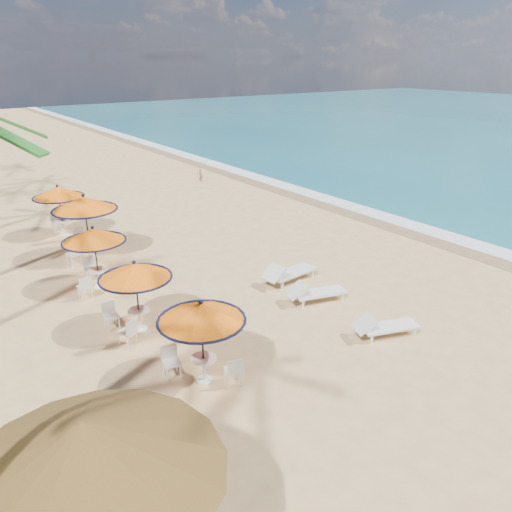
{
  "coord_description": "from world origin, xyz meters",
  "views": [
    {
      "loc": [
        -10.24,
        -8.81,
        7.58
      ],
      "look_at": [
        -0.89,
        4.1,
        1.2
      ],
      "focal_mm": 35.0,
      "sensor_mm": 36.0,
      "label": 1
    }
  ],
  "objects_px": {
    "station_3": "(83,209)",
    "lounger_far": "(288,273)",
    "lounger_mid": "(314,292)",
    "station_1": "(135,280)",
    "station_4": "(58,196)",
    "lounger_near": "(383,326)",
    "station_0": "(201,320)",
    "station_2": "(94,243)",
    "palapa": "(85,450)"
  },
  "relations": [
    {
      "from": "station_4",
      "to": "lounger_mid",
      "type": "bearing_deg",
      "value": -68.14
    },
    {
      "from": "station_2",
      "to": "lounger_far",
      "type": "relative_size",
      "value": 1.0
    },
    {
      "from": "station_0",
      "to": "station_3",
      "type": "bearing_deg",
      "value": 87.44
    },
    {
      "from": "lounger_mid",
      "to": "lounger_far",
      "type": "bearing_deg",
      "value": 96.84
    },
    {
      "from": "lounger_near",
      "to": "palapa",
      "type": "bearing_deg",
      "value": -146.15
    },
    {
      "from": "station_1",
      "to": "palapa",
      "type": "height_order",
      "value": "palapa"
    },
    {
      "from": "station_2",
      "to": "station_4",
      "type": "relative_size",
      "value": 0.97
    },
    {
      "from": "station_4",
      "to": "lounger_far",
      "type": "relative_size",
      "value": 1.03
    },
    {
      "from": "lounger_near",
      "to": "lounger_mid",
      "type": "relative_size",
      "value": 0.96
    },
    {
      "from": "station_0",
      "to": "lounger_mid",
      "type": "xyz_separation_m",
      "value": [
        5.17,
        1.63,
        -1.38
      ]
    },
    {
      "from": "station_2",
      "to": "palapa",
      "type": "distance_m",
      "value": 11.09
    },
    {
      "from": "palapa",
      "to": "station_2",
      "type": "bearing_deg",
      "value": 70.78
    },
    {
      "from": "station_1",
      "to": "lounger_near",
      "type": "height_order",
      "value": "station_1"
    },
    {
      "from": "lounger_mid",
      "to": "station_0",
      "type": "bearing_deg",
      "value": -146.32
    },
    {
      "from": "lounger_mid",
      "to": "lounger_far",
      "type": "distance_m",
      "value": 1.74
    },
    {
      "from": "station_4",
      "to": "lounger_near",
      "type": "distance_m",
      "value": 15.51
    },
    {
      "from": "station_3",
      "to": "lounger_near",
      "type": "height_order",
      "value": "station_3"
    },
    {
      "from": "lounger_near",
      "to": "station_3",
      "type": "bearing_deg",
      "value": 133.24
    },
    {
      "from": "lounger_near",
      "to": "palapa",
      "type": "xyz_separation_m",
      "value": [
        -9.16,
        -2.33,
        2.21
      ]
    },
    {
      "from": "lounger_near",
      "to": "palapa",
      "type": "distance_m",
      "value": 9.7
    },
    {
      "from": "lounger_far",
      "to": "lounger_mid",
      "type": "bearing_deg",
      "value": -105.05
    },
    {
      "from": "station_0",
      "to": "station_4",
      "type": "bearing_deg",
      "value": 88.19
    },
    {
      "from": "lounger_mid",
      "to": "station_3",
      "type": "bearing_deg",
      "value": 135.85
    },
    {
      "from": "station_2",
      "to": "lounger_far",
      "type": "distance_m",
      "value": 6.82
    },
    {
      "from": "lounger_far",
      "to": "palapa",
      "type": "distance_m",
      "value": 11.76
    },
    {
      "from": "station_0",
      "to": "station_4",
      "type": "height_order",
      "value": "station_4"
    },
    {
      "from": "station_2",
      "to": "station_3",
      "type": "relative_size",
      "value": 0.86
    },
    {
      "from": "station_4",
      "to": "lounger_near",
      "type": "xyz_separation_m",
      "value": [
        4.89,
        -14.65,
        -1.46
      ]
    },
    {
      "from": "station_0",
      "to": "palapa",
      "type": "bearing_deg",
      "value": -137.52
    },
    {
      "from": "station_3",
      "to": "palapa",
      "type": "xyz_separation_m",
      "value": [
        -4.29,
        -13.44,
        0.51
      ]
    },
    {
      "from": "palapa",
      "to": "station_4",
      "type": "bearing_deg",
      "value": 75.88
    },
    {
      "from": "station_4",
      "to": "palapa",
      "type": "xyz_separation_m",
      "value": [
        -4.27,
        -16.98,
        0.75
      ]
    },
    {
      "from": "station_1",
      "to": "palapa",
      "type": "bearing_deg",
      "value": -117.56
    },
    {
      "from": "station_1",
      "to": "lounger_near",
      "type": "bearing_deg",
      "value": -38.71
    },
    {
      "from": "lounger_far",
      "to": "station_2",
      "type": "bearing_deg",
      "value": 142.01
    },
    {
      "from": "station_1",
      "to": "station_4",
      "type": "distance_m",
      "value": 10.19
    },
    {
      "from": "station_4",
      "to": "lounger_near",
      "type": "relative_size",
      "value": 1.13
    },
    {
      "from": "station_0",
      "to": "station_2",
      "type": "height_order",
      "value": "station_2"
    },
    {
      "from": "station_0",
      "to": "station_2",
      "type": "xyz_separation_m",
      "value": [
        -0.21,
        6.92,
        -0.06
      ]
    },
    {
      "from": "station_1",
      "to": "lounger_far",
      "type": "relative_size",
      "value": 0.98
    },
    {
      "from": "station_0",
      "to": "station_1",
      "type": "distance_m",
      "value": 3.31
    },
    {
      "from": "station_1",
      "to": "station_0",
      "type": "bearing_deg",
      "value": -85.0
    },
    {
      "from": "station_1",
      "to": "station_3",
      "type": "relative_size",
      "value": 0.84
    },
    {
      "from": "lounger_near",
      "to": "lounger_far",
      "type": "xyz_separation_m",
      "value": [
        0.14,
        4.54,
        0.04
      ]
    },
    {
      "from": "lounger_far",
      "to": "station_4",
      "type": "bearing_deg",
      "value": 110.71
    },
    {
      "from": "station_3",
      "to": "lounger_far",
      "type": "relative_size",
      "value": 1.17
    },
    {
      "from": "lounger_mid",
      "to": "lounger_near",
      "type": "bearing_deg",
      "value": -70.98
    },
    {
      "from": "lounger_near",
      "to": "station_2",
      "type": "bearing_deg",
      "value": 143.8
    },
    {
      "from": "lounger_mid",
      "to": "station_1",
      "type": "bearing_deg",
      "value": 179.22
    },
    {
      "from": "station_0",
      "to": "lounger_far",
      "type": "height_order",
      "value": "station_0"
    }
  ]
}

